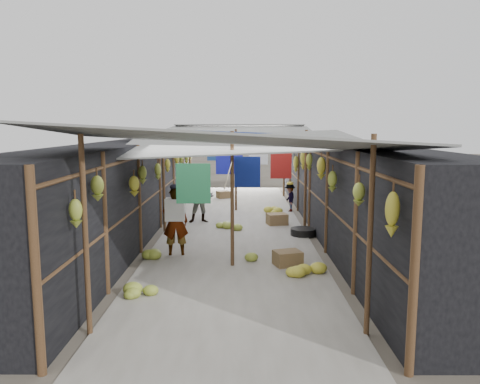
{
  "coord_description": "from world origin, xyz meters",
  "views": [
    {
      "loc": [
        0.18,
        -5.76,
        2.69
      ],
      "look_at": [
        0.14,
        4.44,
        1.25
      ],
      "focal_mm": 35.0,
      "sensor_mm": 36.0,
      "label": 1
    }
  ],
  "objects_px": {
    "shopper_blue": "(201,197)",
    "crate_near": "(288,259)",
    "black_basin": "(303,232)",
    "vendor_elderly": "(175,222)",
    "vendor_seated": "(290,198)"
  },
  "relations": [
    {
      "from": "shopper_blue",
      "to": "crate_near",
      "type": "bearing_deg",
      "value": -71.87
    },
    {
      "from": "black_basin",
      "to": "shopper_blue",
      "type": "xyz_separation_m",
      "value": [
        -2.65,
        1.57,
        0.63
      ]
    },
    {
      "from": "crate_near",
      "to": "shopper_blue",
      "type": "bearing_deg",
      "value": 98.68
    },
    {
      "from": "shopper_blue",
      "to": "black_basin",
      "type": "bearing_deg",
      "value": -38.75
    },
    {
      "from": "crate_near",
      "to": "shopper_blue",
      "type": "relative_size",
      "value": 0.35
    },
    {
      "from": "crate_near",
      "to": "vendor_elderly",
      "type": "bearing_deg",
      "value": 144.29
    },
    {
      "from": "crate_near",
      "to": "vendor_elderly",
      "type": "relative_size",
      "value": 0.35
    },
    {
      "from": "black_basin",
      "to": "vendor_elderly",
      "type": "xyz_separation_m",
      "value": [
        -2.9,
        -1.79,
        0.63
      ]
    },
    {
      "from": "crate_near",
      "to": "shopper_blue",
      "type": "height_order",
      "value": "shopper_blue"
    },
    {
      "from": "black_basin",
      "to": "vendor_elderly",
      "type": "bearing_deg",
      "value": -148.37
    },
    {
      "from": "vendor_elderly",
      "to": "vendor_seated",
      "type": "bearing_deg",
      "value": -127.11
    },
    {
      "from": "vendor_elderly",
      "to": "vendor_seated",
      "type": "height_order",
      "value": "vendor_elderly"
    },
    {
      "from": "vendor_elderly",
      "to": "shopper_blue",
      "type": "distance_m",
      "value": 3.36
    },
    {
      "from": "vendor_seated",
      "to": "crate_near",
      "type": "bearing_deg",
      "value": -14.6
    },
    {
      "from": "crate_near",
      "to": "black_basin",
      "type": "xyz_separation_m",
      "value": [
        0.63,
        2.53,
        -0.06
      ]
    }
  ]
}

